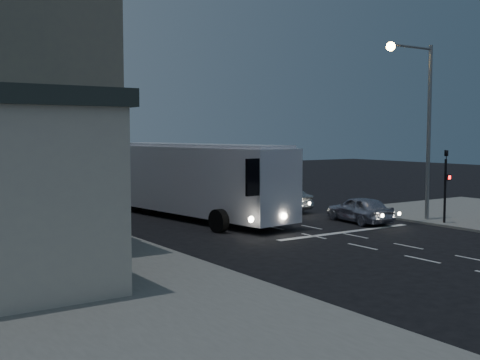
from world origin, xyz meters
TOP-DOWN VIEW (x-y plane):
  - ground at (0.00, 0.00)m, footprint 120.00×120.00m
  - road_markings at (1.29, 3.31)m, footprint 8.00×30.55m
  - tour_bus at (-1.62, 9.85)m, footprint 4.40×13.44m
  - car_suv at (4.69, 3.80)m, footprint 2.17×4.24m
  - car_sedan_a at (3.87, 9.82)m, footprint 2.41×4.64m
  - car_sedan_b at (4.54, 14.47)m, footprint 3.16×5.15m
  - car_sedan_c at (3.82, 20.67)m, footprint 3.76×5.38m
  - traffic_signal_main at (7.60, 0.78)m, footprint 0.25×0.35m
  - streetlight at (7.34, 2.20)m, footprint 3.32×0.44m
  - street_tree at (-8.21, 15.02)m, footprint 4.00×4.00m

SIDE VIEW (x-z plane):
  - ground at x=0.00m, z-range 0.00..0.00m
  - road_markings at x=1.29m, z-range 0.00..0.01m
  - car_sedan_c at x=3.82m, z-range 0.00..1.36m
  - car_suv at x=4.69m, z-range 0.00..1.38m
  - car_sedan_b at x=4.54m, z-range 0.00..1.39m
  - car_sedan_a at x=3.87m, z-range 0.00..1.45m
  - tour_bus at x=-1.62m, z-range 0.16..4.21m
  - traffic_signal_main at x=7.60m, z-range 0.37..4.47m
  - street_tree at x=-8.21m, z-range 1.40..7.60m
  - streetlight at x=7.34m, z-range 1.23..10.23m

